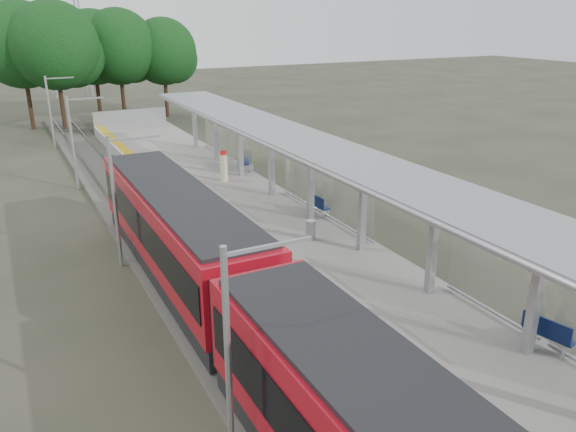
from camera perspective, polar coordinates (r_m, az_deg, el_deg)
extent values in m
cube|color=#59544C|center=(25.22, -13.03, -3.06)|extent=(3.00, 70.00, 0.24)
cube|color=gray|center=(26.41, -3.66, -0.61)|extent=(6.00, 50.00, 1.00)
cube|color=gold|center=(25.39, -8.94, -0.45)|extent=(0.60, 50.00, 0.02)
cube|color=#9EA0A5|center=(49.33, -15.73, 9.69)|extent=(6.00, 0.10, 1.20)
cube|color=black|center=(9.78, 14.68, -20.21)|extent=(2.40, 12.82, 0.15)
cube|color=black|center=(22.10, -10.91, -4.77)|extent=(2.50, 13.50, 0.70)
cube|color=#A70B19|center=(21.49, -11.19, -0.89)|extent=(2.65, 13.50, 2.50)
cube|color=black|center=(21.48, -11.20, -0.76)|extent=(2.72, 12.96, 1.20)
cube|color=black|center=(21.08, -11.42, 2.42)|extent=(2.40, 12.83, 0.15)
cube|color=#0C7B75|center=(21.93, -7.77, -0.68)|extent=(0.04, 1.30, 2.00)
cylinder|color=black|center=(18.25, -6.39, -11.21)|extent=(2.20, 0.70, 0.70)
cube|color=black|center=(15.55, -3.45, -10.00)|extent=(2.30, 0.80, 2.40)
cube|color=#9EA0A5|center=(16.29, 23.87, -7.36)|extent=(0.25, 0.25, 3.50)
cube|color=#9EA0A5|center=(18.73, 14.54, -2.69)|extent=(0.25, 0.25, 3.50)
cube|color=#9EA0A5|center=(21.64, 7.58, 0.88)|extent=(0.25, 0.25, 3.50)
cube|color=#9EA0A5|center=(24.86, 2.34, 3.56)|extent=(0.25, 0.25, 3.50)
cube|color=#9EA0A5|center=(28.27, -1.69, 5.59)|extent=(0.25, 0.25, 3.50)
cube|color=#9EA0A5|center=(31.83, -4.86, 7.16)|extent=(0.25, 0.25, 3.50)
cube|color=#9EA0A5|center=(35.47, -7.39, 8.39)|extent=(0.25, 0.25, 3.50)
cube|color=#9EA0A5|center=(39.19, -9.47, 9.38)|extent=(0.25, 0.25, 3.50)
cube|color=gray|center=(22.53, 4.05, 6.62)|extent=(3.20, 38.00, 0.16)
cylinder|color=#9EA0A5|center=(21.80, 0.54, 5.99)|extent=(0.24, 38.00, 0.24)
cube|color=silver|center=(18.15, 20.23, -5.98)|extent=(0.05, 3.70, 2.20)
cube|color=silver|center=(23.76, 6.18, 1.28)|extent=(0.05, 3.70, 2.20)
cube|color=silver|center=(27.01, 1.51, 3.70)|extent=(0.05, 3.70, 2.20)
cube|color=silver|center=(34.01, -5.05, 7.03)|extent=(0.05, 3.70, 2.20)
cube|color=silver|center=(37.66, -7.42, 8.20)|extent=(0.05, 3.70, 2.20)
cylinder|color=#382316|center=(55.04, -24.77, 10.48)|extent=(0.36, 0.36, 4.81)
sphere|color=#164E1A|center=(54.60, -25.52, 15.44)|extent=(7.32, 7.32, 7.32)
cylinder|color=#382316|center=(52.80, -21.97, 10.53)|extent=(0.36, 0.36, 4.81)
sphere|color=#164E1A|center=(52.35, -22.67, 15.70)|extent=(7.31, 7.31, 7.31)
cylinder|color=#382316|center=(57.53, -18.70, 11.43)|extent=(0.36, 0.36, 4.51)
sphere|color=#164E1A|center=(57.12, -19.21, 15.89)|extent=(6.85, 6.85, 6.85)
cylinder|color=#382316|center=(56.62, -16.41, 11.56)|extent=(0.36, 0.36, 4.55)
sphere|color=#164E1A|center=(56.20, -16.87, 16.14)|extent=(6.92, 6.92, 6.92)
cylinder|color=#382316|center=(57.88, -12.26, 11.89)|extent=(0.36, 0.36, 4.18)
sphere|color=#164E1A|center=(57.48, -12.58, 16.01)|extent=(6.36, 6.36, 6.36)
cylinder|color=#9EA0A5|center=(12.50, -6.10, -14.53)|extent=(0.16, 0.16, 5.40)
cube|color=#9EA0A5|center=(11.64, -1.97, -3.10)|extent=(2.00, 0.08, 0.08)
cylinder|color=#9EA0A5|center=(23.08, -17.18, 1.23)|extent=(0.16, 0.16, 5.40)
cube|color=#9EA0A5|center=(22.63, -15.33, 7.63)|extent=(2.00, 0.08, 0.08)
cylinder|color=#9EA0A5|center=(34.60, -21.06, 6.85)|extent=(0.16, 0.16, 5.40)
cube|color=#9EA0A5|center=(34.30, -19.90, 11.15)|extent=(2.00, 0.08, 0.08)
cylinder|color=#9EA0A5|center=(46.36, -23.02, 9.63)|extent=(0.16, 0.16, 5.40)
cube|color=#9EA0A5|center=(46.14, -22.18, 12.86)|extent=(2.00, 0.08, 0.08)
cube|color=#0F1D4D|center=(17.36, 25.03, -10.85)|extent=(0.70, 1.44, 0.06)
cube|color=#0F1D4D|center=(17.09, 24.77, -10.23)|extent=(0.35, 1.36, 0.51)
cube|color=#9EA0A5|center=(17.20, 26.37, -12.20)|extent=(0.37, 0.13, 0.41)
cube|color=#9EA0A5|center=(17.74, 23.53, -10.72)|extent=(0.37, 0.13, 0.41)
cube|color=#0F1D4D|center=(25.87, 3.20, 1.08)|extent=(0.43, 1.35, 0.05)
cube|color=#0F1D4D|center=(25.70, 2.86, 1.59)|extent=(0.08, 1.35, 0.49)
cube|color=#9EA0A5|center=(25.51, 3.80, 0.29)|extent=(0.36, 0.06, 0.39)
cube|color=#9EA0A5|center=(26.38, 2.60, 0.99)|extent=(0.36, 0.06, 0.39)
cube|color=#0F1D4D|center=(33.36, -4.42, 5.56)|extent=(1.12, 1.74, 0.07)
cube|color=#0F1D4D|center=(33.20, -4.79, 6.08)|extent=(0.72, 1.57, 0.62)
cube|color=#9EA0A5|center=(32.83, -3.94, 4.87)|extent=(0.44, 0.24, 0.49)
cube|color=#9EA0A5|center=(34.03, -4.85, 5.39)|extent=(0.44, 0.24, 0.49)
cylinder|color=beige|center=(31.11, -6.53, 4.85)|extent=(0.38, 0.38, 1.44)
cube|color=red|center=(30.90, -6.59, 6.40)|extent=(0.34, 0.10, 0.24)
cylinder|color=#9EA0A5|center=(22.95, 2.32, -1.41)|extent=(0.40, 0.40, 0.81)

